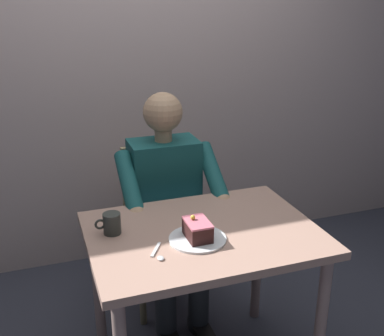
{
  "coord_description": "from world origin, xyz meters",
  "views": [
    {
      "loc": [
        0.63,
        1.67,
        1.71
      ],
      "look_at": [
        0.02,
        -0.1,
        1.01
      ],
      "focal_mm": 44.1,
      "sensor_mm": 36.0,
      "label": 1
    }
  ],
  "objects_px": {
    "chair": "(161,217)",
    "seated_person": "(169,206)",
    "dessert_spoon": "(158,254)",
    "coffee_cup": "(111,223)",
    "dining_table": "(203,252)",
    "cake_slice": "(198,229)"
  },
  "relations": [
    {
      "from": "chair",
      "to": "dessert_spoon",
      "type": "distance_m",
      "value": 0.9
    },
    {
      "from": "coffee_cup",
      "to": "seated_person",
      "type": "bearing_deg",
      "value": -131.65
    },
    {
      "from": "chair",
      "to": "seated_person",
      "type": "relative_size",
      "value": 0.73
    },
    {
      "from": "chair",
      "to": "cake_slice",
      "type": "distance_m",
      "value": 0.82
    },
    {
      "from": "dining_table",
      "to": "cake_slice",
      "type": "relative_size",
      "value": 7.14
    },
    {
      "from": "dessert_spoon",
      "to": "coffee_cup",
      "type": "bearing_deg",
      "value": -59.84
    },
    {
      "from": "dining_table",
      "to": "chair",
      "type": "height_order",
      "value": "chair"
    },
    {
      "from": "chair",
      "to": "dining_table",
      "type": "bearing_deg",
      "value": 90.0
    },
    {
      "from": "chair",
      "to": "dessert_spoon",
      "type": "bearing_deg",
      "value": 74.2
    },
    {
      "from": "dining_table",
      "to": "chair",
      "type": "xyz_separation_m",
      "value": [
        0.0,
        -0.69,
        -0.16
      ]
    },
    {
      "from": "coffee_cup",
      "to": "dining_table",
      "type": "bearing_deg",
      "value": 164.35
    },
    {
      "from": "seated_person",
      "to": "coffee_cup",
      "type": "distance_m",
      "value": 0.58
    },
    {
      "from": "dining_table",
      "to": "cake_slice",
      "type": "xyz_separation_m",
      "value": [
        0.05,
        0.07,
        0.15
      ]
    },
    {
      "from": "coffee_cup",
      "to": "chair",
      "type": "bearing_deg",
      "value": -122.14
    },
    {
      "from": "dining_table",
      "to": "cake_slice",
      "type": "distance_m",
      "value": 0.17
    },
    {
      "from": "dining_table",
      "to": "chair",
      "type": "bearing_deg",
      "value": -90.0
    },
    {
      "from": "chair",
      "to": "seated_person",
      "type": "xyz_separation_m",
      "value": [
        0.0,
        0.17,
        0.15
      ]
    },
    {
      "from": "dining_table",
      "to": "seated_person",
      "type": "distance_m",
      "value": 0.52
    },
    {
      "from": "seated_person",
      "to": "coffee_cup",
      "type": "relative_size",
      "value": 11.33
    },
    {
      "from": "chair",
      "to": "coffee_cup",
      "type": "height_order",
      "value": "chair"
    },
    {
      "from": "cake_slice",
      "to": "dessert_spoon",
      "type": "distance_m",
      "value": 0.2
    },
    {
      "from": "dining_table",
      "to": "dessert_spoon",
      "type": "height_order",
      "value": "dessert_spoon"
    }
  ]
}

